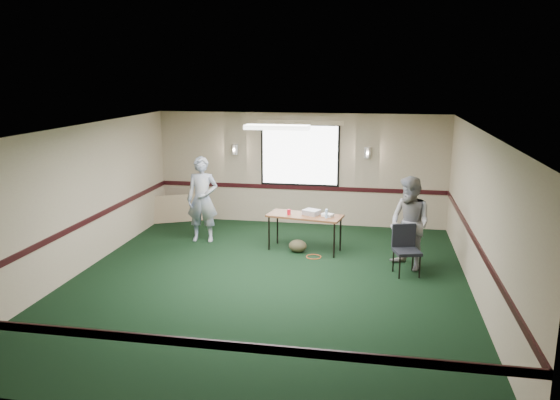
% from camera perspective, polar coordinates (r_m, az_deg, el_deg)
% --- Properties ---
extents(ground, '(8.00, 8.00, 0.00)m').
position_cam_1_polar(ground, '(9.75, -1.38, -8.60)').
color(ground, black).
rests_on(ground, ground).
extents(room_shell, '(8.00, 8.02, 8.00)m').
position_cam_1_polar(room_shell, '(11.33, 0.74, 2.80)').
color(room_shell, tan).
rests_on(room_shell, ground).
extents(folding_table, '(1.61, 0.88, 0.76)m').
position_cam_1_polar(folding_table, '(11.25, 2.61, -1.85)').
color(folding_table, brown).
rests_on(folding_table, ground).
extents(projector, '(0.40, 0.38, 0.11)m').
position_cam_1_polar(projector, '(11.25, 3.31, -1.29)').
color(projector, '#9897A0').
rests_on(projector, folding_table).
extents(game_console, '(0.27, 0.25, 0.06)m').
position_cam_1_polar(game_console, '(11.15, 5.00, -1.58)').
color(game_console, silver).
rests_on(game_console, folding_table).
extents(red_cup, '(0.08, 0.08, 0.11)m').
position_cam_1_polar(red_cup, '(11.23, 0.93, -1.27)').
color(red_cup, red).
rests_on(red_cup, folding_table).
extents(water_bottle, '(0.05, 0.05, 0.18)m').
position_cam_1_polar(water_bottle, '(11.01, 4.88, -1.43)').
color(water_bottle, '#9BC9FD').
rests_on(water_bottle, folding_table).
extents(duffel_bag, '(0.45, 0.40, 0.26)m').
position_cam_1_polar(duffel_bag, '(11.29, 1.87, -4.83)').
color(duffel_bag, '#3F3824').
rests_on(duffel_bag, ground).
extents(cable_coil, '(0.34, 0.34, 0.02)m').
position_cam_1_polar(cable_coil, '(11.04, 3.54, -5.94)').
color(cable_coil, '#DA4A1B').
rests_on(cable_coil, ground).
extents(folded_table, '(1.26, 0.76, 0.67)m').
position_cam_1_polar(folded_table, '(13.77, -10.64, -0.88)').
color(folded_table, tan).
rests_on(folded_table, ground).
extents(conference_chair, '(0.55, 0.57, 0.91)m').
position_cam_1_polar(conference_chair, '(10.27, 12.98, -4.65)').
color(conference_chair, black).
rests_on(conference_chair, ground).
extents(person_left, '(0.72, 0.50, 1.87)m').
position_cam_1_polar(person_left, '(11.97, -8.11, 0.07)').
color(person_left, '#455A99').
rests_on(person_left, ground).
extents(person_right, '(1.06, 1.08, 1.76)m').
position_cam_1_polar(person_right, '(10.44, 13.41, -2.40)').
color(person_right, '#6879A3').
rests_on(person_right, ground).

